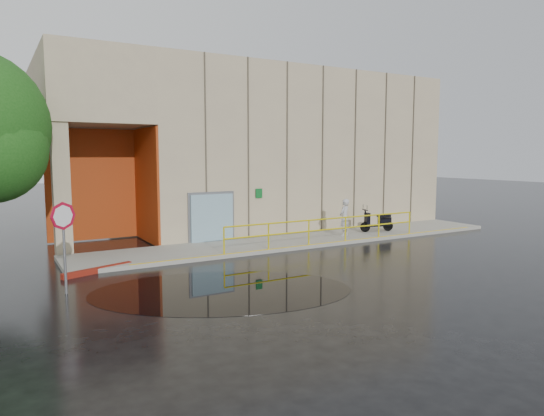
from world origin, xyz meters
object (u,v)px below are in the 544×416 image
at_px(scooter, 377,216).
at_px(red_curb, 98,270).
at_px(stop_sign, 63,227).
at_px(person, 344,218).

xyz_separation_m(scooter, red_curb, (-13.09, -1.24, -0.81)).
height_order(stop_sign, red_curb, stop_sign).
relative_size(person, red_curb, 0.70).
bearing_deg(red_curb, stop_sign, -120.16).
distance_m(person, red_curb, 10.96).
distance_m(person, scooter, 2.23).
xyz_separation_m(person, stop_sign, (-12.09, -3.05, 0.86)).
height_order(person, stop_sign, stop_sign).
xyz_separation_m(person, red_curb, (-10.88, -0.97, -0.90)).
bearing_deg(stop_sign, person, 6.65).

